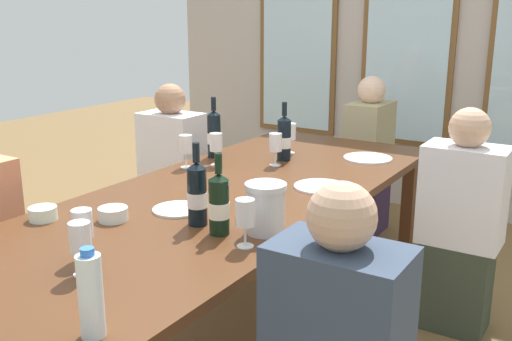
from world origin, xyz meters
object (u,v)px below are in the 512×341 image
at_px(seated_person_2, 173,177).
at_px(seated_person_4, 368,160).
at_px(tasting_bowl_0, 43,214).
at_px(wine_glass_1, 82,225).
at_px(wine_bottle_1, 284,138).
at_px(white_plate_1, 178,209).
at_px(wine_bottle_0, 197,194).
at_px(wine_bottle_2, 219,204).
at_px(wine_glass_2, 80,238).
at_px(tasting_bowl_1, 113,214).
at_px(wine_glass_6, 290,133).
at_px(white_plate_2, 321,187).
at_px(wine_glass_0, 216,144).
at_px(wine_glass_3, 276,143).
at_px(white_plate_0, 368,158).
at_px(seated_person_3, 460,228).
at_px(wine_bottle_3, 214,134).
at_px(wine_glass_4, 245,215).
at_px(water_bottle, 91,295).
at_px(wine_glass_5, 186,145).
at_px(metal_pitcher, 266,208).

distance_m(seated_person_2, seated_person_4, 1.37).
height_order(tasting_bowl_0, wine_glass_1, wine_glass_1).
bearing_deg(tasting_bowl_0, wine_bottle_1, 76.22).
relative_size(white_plate_1, wine_bottle_0, 0.65).
distance_m(wine_bottle_2, wine_glass_2, 0.54).
bearing_deg(tasting_bowl_1, wine_glass_6, 88.41).
distance_m(white_plate_2, tasting_bowl_0, 1.22).
xyz_separation_m(wine_glass_2, seated_person_4, (-0.10, 2.66, -0.34)).
bearing_deg(wine_glass_2, seated_person_4, 92.24).
relative_size(wine_glass_0, wine_glass_3, 1.00).
distance_m(tasting_bowl_0, wine_glass_0, 1.06).
relative_size(wine_glass_3, seated_person_4, 0.16).
xyz_separation_m(white_plate_0, white_plate_1, (-0.34, -1.24, 0.00)).
relative_size(wine_bottle_0, seated_person_4, 0.29).
relative_size(white_plate_2, seated_person_3, 0.23).
distance_m(wine_bottle_1, seated_person_4, 1.11).
bearing_deg(wine_bottle_3, wine_bottle_2, -53.16).
distance_m(wine_bottle_2, wine_glass_4, 0.16).
distance_m(tasting_bowl_1, wine_glass_2, 0.51).
bearing_deg(tasting_bowl_1, wine_glass_4, 4.93).
bearing_deg(white_plate_0, wine_glass_1, -98.88).
height_order(white_plate_0, wine_bottle_0, wine_bottle_0).
bearing_deg(water_bottle, white_plate_1, 116.74).
height_order(wine_glass_4, seated_person_4, seated_person_4).
bearing_deg(seated_person_4, wine_glass_5, -106.69).
xyz_separation_m(wine_bottle_3, seated_person_4, (0.45, 1.20, -0.35)).
distance_m(white_plate_0, water_bottle, 2.12).
bearing_deg(seated_person_3, tasting_bowl_0, -133.23).
distance_m(wine_glass_0, wine_glass_4, 1.14).
bearing_deg(white_plate_0, wine_glass_5, -137.38).
distance_m(white_plate_0, seated_person_3, 0.66).
distance_m(white_plate_1, seated_person_3, 1.37).
xyz_separation_m(tasting_bowl_0, wine_glass_1, (0.43, -0.18, 0.09)).
bearing_deg(tasting_bowl_1, wine_bottle_3, 104.64).
relative_size(wine_bottle_3, tasting_bowl_1, 2.91).
height_order(white_plate_0, wine_bottle_3, wine_bottle_3).
height_order(white_plate_1, seated_person_2, seated_person_2).
bearing_deg(wine_glass_5, wine_glass_2, -65.63).
bearing_deg(wine_glass_0, wine_glass_3, 31.69).
distance_m(wine_glass_0, wine_glass_6, 0.49).
relative_size(wine_bottle_1, seated_person_3, 0.29).
bearing_deg(metal_pitcher, wine_glass_4, -85.90).
relative_size(white_plate_2, wine_glass_4, 1.44).
height_order(wine_bottle_1, wine_glass_2, wine_bottle_1).
bearing_deg(wine_glass_1, seated_person_4, 90.43).
relative_size(white_plate_0, seated_person_2, 0.24).
bearing_deg(wine_glass_3, wine_glass_1, -86.53).
bearing_deg(wine_bottle_3, wine_bottle_0, -57.43).
distance_m(wine_glass_6, seated_person_4, 0.96).
xyz_separation_m(white_plate_2, wine_glass_3, (-0.38, 0.24, 0.12)).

